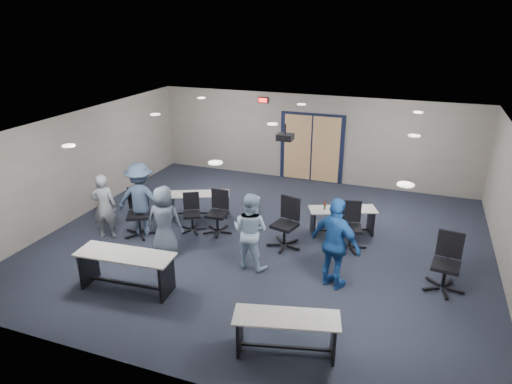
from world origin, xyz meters
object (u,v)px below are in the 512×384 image
(chair_back_c, at_px, (285,224))
(table_front_right, at_px, (286,328))
(person_plaid, at_px, (165,221))
(person_lightblue, at_px, (250,231))
(table_front_left, at_px, (126,265))
(chair_back_a, at_px, (192,213))
(person_back, at_px, (141,199))
(table_back_right, at_px, (342,217))
(chair_loose_right, at_px, (446,264))
(person_gray, at_px, (104,207))
(chair_back_b, at_px, (217,213))
(chair_back_d, at_px, (351,227))
(chair_loose_left, at_px, (138,213))
(table_back_left, at_px, (199,201))
(person_navy, at_px, (336,244))

(chair_back_c, bearing_deg, table_front_right, -57.94)
(person_plaid, height_order, person_lightblue, person_lightblue)
(table_front_left, bearing_deg, table_front_right, -15.57)
(table_front_left, xyz_separation_m, table_front_right, (3.36, -0.66, -0.07))
(chair_back_a, xyz_separation_m, person_back, (-1.03, -0.54, 0.43))
(table_back_right, relative_size, chair_back_c, 1.45)
(chair_loose_right, relative_size, person_gray, 0.72)
(table_front_left, bearing_deg, chair_back_b, 73.35)
(chair_back_a, height_order, person_back, person_back)
(chair_back_d, height_order, person_gray, person_gray)
(chair_back_a, relative_size, person_back, 0.52)
(chair_loose_left, bearing_deg, chair_back_d, -14.94)
(table_back_left, bearing_deg, table_front_left, -109.21)
(chair_back_d, bearing_deg, table_back_left, 160.15)
(table_back_left, height_order, chair_back_c, chair_back_c)
(table_front_right, bearing_deg, chair_loose_left, 134.81)
(person_gray, height_order, person_back, person_back)
(table_back_right, height_order, person_navy, person_navy)
(chair_loose_left, bearing_deg, person_plaid, -55.62)
(table_back_right, relative_size, person_lightblue, 1.01)
(table_front_left, height_order, person_navy, person_navy)
(chair_loose_left, distance_m, person_lightblue, 3.04)
(chair_back_a, distance_m, person_lightblue, 2.24)
(person_plaid, bearing_deg, chair_loose_right, 176.38)
(chair_back_d, relative_size, chair_loose_right, 0.94)
(table_front_right, relative_size, chair_back_d, 1.60)
(chair_loose_left, bearing_deg, table_back_right, -6.19)
(chair_back_b, height_order, chair_back_c, chair_back_c)
(chair_back_d, distance_m, chair_loose_right, 2.22)
(table_back_right, xyz_separation_m, person_lightblue, (-1.51, -2.18, 0.38))
(table_front_left, relative_size, person_lightblue, 1.17)
(table_back_left, relative_size, chair_back_b, 1.59)
(table_back_left, xyz_separation_m, chair_back_c, (2.56, -0.85, 0.13))
(person_navy, bearing_deg, chair_back_b, 1.04)
(table_back_right, xyz_separation_m, chair_back_c, (-1.10, -1.11, 0.13))
(chair_back_b, xyz_separation_m, person_back, (-1.66, -0.66, 0.37))
(table_back_right, relative_size, chair_loose_left, 1.46)
(chair_back_c, xyz_separation_m, person_back, (-3.37, -0.53, 0.32))
(person_gray, bearing_deg, chair_back_c, 173.88)
(table_back_right, height_order, person_back, person_back)
(table_front_right, distance_m, chair_back_b, 4.43)
(chair_back_b, relative_size, person_back, 0.58)
(person_navy, bearing_deg, chair_loose_left, 17.62)
(table_back_right, bearing_deg, chair_loose_right, -60.11)
(chair_loose_left, bearing_deg, table_front_left, -89.24)
(chair_loose_left, height_order, person_lightblue, person_lightblue)
(chair_back_a, height_order, person_gray, person_gray)
(chair_back_c, distance_m, chair_loose_left, 3.47)
(table_front_left, xyz_separation_m, person_plaid, (-0.02, 1.47, 0.27))
(chair_back_b, xyz_separation_m, person_lightblue, (1.30, -1.20, 0.30))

